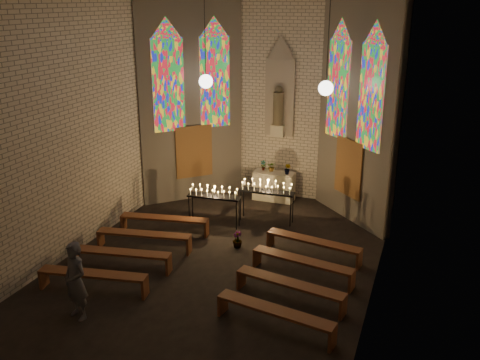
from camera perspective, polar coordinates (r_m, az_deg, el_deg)
name	(u,v)px	position (r m, az deg, el deg)	size (l,w,h in m)	color
floor	(213,270)	(14.05, -2.94, -9.59)	(12.00, 12.00, 0.00)	black
room	(256,105)	(15.78, 1.68, 8.01)	(8.22, 12.43, 7.00)	beige
altar	(274,186)	(18.55, 3.64, -0.65)	(1.40, 0.60, 1.00)	beige
flower_vase_left	(263,165)	(18.54, 2.49, 1.57)	(0.19, 0.13, 0.35)	#4C723F
flower_vase_center	(272,167)	(18.46, 3.42, 1.44)	(0.30, 0.26, 0.33)	#4C723F
flower_vase_right	(288,169)	(18.14, 5.10, 1.19)	(0.22, 0.18, 0.40)	#4C723F
aisle_flower_pot	(237,239)	(15.13, -0.28, -6.36)	(0.27, 0.27, 0.48)	#4C723F
votive_stand_left	(214,194)	(16.29, -2.82, -1.49)	(1.65, 0.52, 1.19)	black
votive_stand_right	(267,189)	(16.54, 2.88, -0.94)	(1.73, 0.46, 1.26)	black
pew_left_0	(164,220)	(16.11, -8.08, -4.25)	(2.68, 0.82, 0.51)	#5C2F1A
pew_right_0	(313,243)	(14.66, 7.82, -6.66)	(2.68, 0.82, 0.51)	#5C2F1A
pew_left_1	(144,236)	(15.16, -10.22, -5.90)	(2.68, 0.82, 0.51)	#5C2F1A
pew_right_1	(303,262)	(13.61, 6.69, -8.73)	(2.68, 0.82, 0.51)	#5C2F1A
pew_left_2	(120,254)	(14.25, -12.64, -7.76)	(2.68, 0.82, 0.51)	#5C2F1A
pew_right_2	(290,285)	(12.58, 5.35, -11.14)	(2.68, 0.82, 0.51)	#5C2F1A
pew_left_3	(93,276)	(13.38, -15.42, -9.85)	(2.68, 0.82, 0.51)	#5C2F1A
pew_right_3	(275,313)	(11.59, 3.75, -13.95)	(2.68, 0.82, 0.51)	#5C2F1A
visitor	(76,281)	(12.27, -17.12, -10.25)	(0.65, 0.43, 1.79)	#494952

